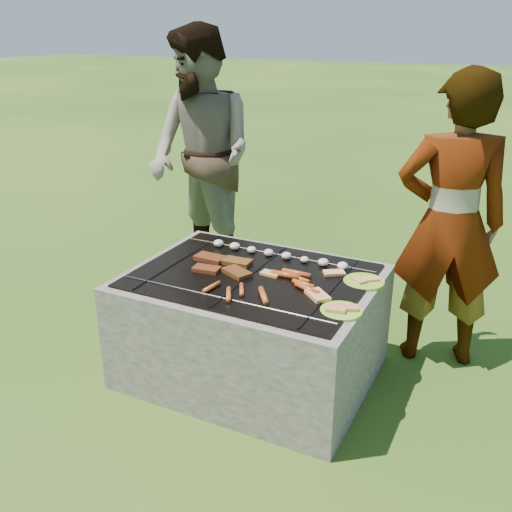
% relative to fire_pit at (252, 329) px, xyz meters
% --- Properties ---
extents(lawn, '(60.00, 60.00, 0.00)m').
position_rel_fire_pit_xyz_m(lawn, '(0.00, 0.00, -0.28)').
color(lawn, '#224210').
rests_on(lawn, ground).
extents(fire_pit, '(1.30, 1.00, 0.62)m').
position_rel_fire_pit_xyz_m(fire_pit, '(0.00, 0.00, 0.00)').
color(fire_pit, '#A39990').
rests_on(fire_pit, ground).
extents(mushrooms, '(0.84, 0.06, 0.04)m').
position_rel_fire_pit_xyz_m(mushrooms, '(0.01, 0.28, 0.35)').
color(mushrooms, beige).
rests_on(mushrooms, fire_pit).
extents(pork_slabs, '(0.41, 0.26, 0.03)m').
position_rel_fire_pit_xyz_m(pork_slabs, '(-0.19, 0.03, 0.34)').
color(pork_slabs, maroon).
rests_on(pork_slabs, fire_pit).
extents(sausages, '(0.54, 0.46, 0.03)m').
position_rel_fire_pit_xyz_m(sausages, '(0.18, -0.09, 0.34)').
color(sausages, '#D65223').
rests_on(sausages, fire_pit).
extents(bread_on_grate, '(0.45, 0.43, 0.02)m').
position_rel_fire_pit_xyz_m(bread_on_grate, '(0.34, 0.01, 0.34)').
color(bread_on_grate, '#E7D376').
rests_on(bread_on_grate, fire_pit).
extents(plate_far, '(0.26, 0.26, 0.03)m').
position_rel_fire_pit_xyz_m(plate_far, '(0.56, 0.18, 0.33)').
color(plate_far, gold).
rests_on(plate_far, fire_pit).
extents(plate_near, '(0.23, 0.23, 0.03)m').
position_rel_fire_pit_xyz_m(plate_near, '(0.56, -0.18, 0.33)').
color(plate_near, '#B7EB38').
rests_on(plate_near, fire_pit).
extents(cook, '(0.70, 0.57, 1.67)m').
position_rel_fire_pit_xyz_m(cook, '(0.89, 0.65, 0.55)').
color(cook, gray).
rests_on(cook, ground).
extents(bystander, '(1.12, 1.01, 1.88)m').
position_rel_fire_pit_xyz_m(bystander, '(-0.98, 1.10, 0.66)').
color(bystander, gray).
rests_on(bystander, ground).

